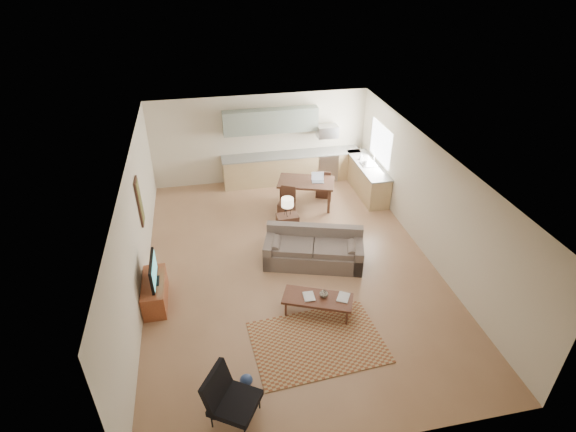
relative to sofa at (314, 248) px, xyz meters
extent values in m
plane|color=#956A4B|center=(-0.54, 0.03, -0.41)|extent=(9.00, 9.00, 0.00)
plane|color=white|center=(-0.54, 0.03, 2.29)|extent=(9.00, 9.00, 0.00)
plane|color=beige|center=(-0.54, 4.53, 0.94)|extent=(6.50, 0.00, 6.50)
plane|color=beige|center=(-0.54, -4.47, 0.94)|extent=(6.50, 0.00, 6.50)
plane|color=beige|center=(-3.79, 0.03, 0.94)|extent=(0.00, 9.00, 9.00)
plane|color=beige|center=(2.71, 0.03, 0.94)|extent=(0.00, 9.00, 9.00)
cube|color=#A5A8AD|center=(1.46, 4.21, 0.04)|extent=(0.62, 0.62, 0.90)
cube|color=#A5A8AD|center=(1.46, 4.23, 1.14)|extent=(0.62, 0.40, 0.35)
cube|color=gray|center=(-0.24, 4.36, 1.54)|extent=(2.80, 0.34, 0.70)
cube|color=white|center=(2.69, 3.03, 1.14)|extent=(0.02, 1.40, 1.05)
cube|color=brown|center=(-0.52, -2.40, -0.40)|extent=(2.53, 1.84, 0.02)
imported|color=maroon|center=(-0.61, -1.59, 0.02)|extent=(0.24, 0.31, 0.03)
imported|color=navy|center=(0.07, -1.70, 0.02)|extent=(0.49, 0.50, 0.02)
imported|color=black|center=(-0.21, -1.64, 0.10)|extent=(0.20, 0.20, 0.18)
imported|color=beige|center=(2.29, 3.39, 0.61)|extent=(0.09, 0.09, 0.19)
camera|label=1|loc=(-2.25, -8.12, 6.05)|focal=28.00mm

